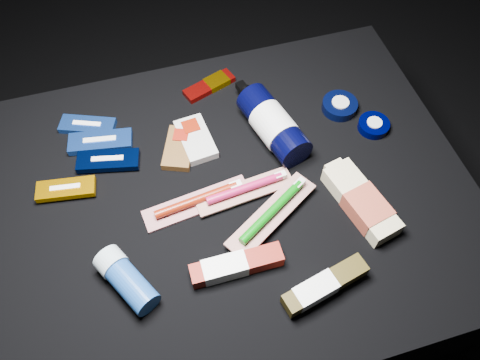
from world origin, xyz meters
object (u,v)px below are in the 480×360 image
object	(u,v)px
bodywash_bottle	(362,203)
deodorant_stick	(126,279)
lotion_bottle	(273,125)
toothpaste_carton_red	(233,266)

from	to	relation	value
bodywash_bottle	deodorant_stick	xyz separation A→B (m)	(-0.47, -0.03, 0.01)
lotion_bottle	deodorant_stick	distance (m)	0.44
deodorant_stick	lotion_bottle	bearing A→B (deg)	6.95
deodorant_stick	toothpaste_carton_red	distance (m)	0.19
bodywash_bottle	toothpaste_carton_red	bearing A→B (deg)	178.11
bodywash_bottle	deodorant_stick	world-z (taller)	deodorant_stick
lotion_bottle	bodywash_bottle	world-z (taller)	lotion_bottle
lotion_bottle	toothpaste_carton_red	world-z (taller)	lotion_bottle
toothpaste_carton_red	deodorant_stick	bearing A→B (deg)	172.71
lotion_bottle	bodywash_bottle	distance (m)	0.25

